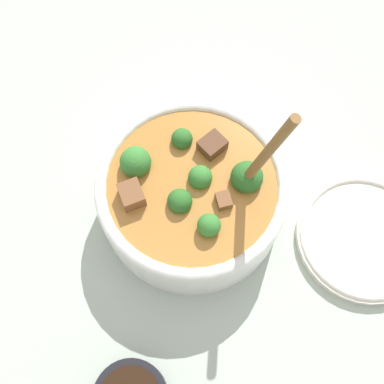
{
  "coord_description": "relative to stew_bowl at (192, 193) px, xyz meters",
  "views": [
    {
      "loc": [
        -0.13,
        -0.21,
        0.63
      ],
      "look_at": [
        0.0,
        0.0,
        0.06
      ],
      "focal_mm": 45.0,
      "sensor_mm": 36.0,
      "label": 1
    }
  ],
  "objects": [
    {
      "name": "ground_plane",
      "position": [
        -0.0,
        -0.0,
        -0.05
      ],
      "size": [
        4.0,
        4.0,
        0.0
      ],
      "primitive_type": "plane",
      "color": "#ADBCAD"
    },
    {
      "name": "stew_bowl",
      "position": [
        0.0,
        0.0,
        0.0
      ],
      "size": [
        0.25,
        0.25,
        0.24
      ],
      "color": "white",
      "rests_on": "ground_plane"
    },
    {
      "name": "empty_plate",
      "position": [
        0.17,
        -0.16,
        -0.04
      ],
      "size": [
        0.18,
        0.18,
        0.02
      ],
      "color": "silver",
      "rests_on": "ground_plane"
    }
  ]
}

